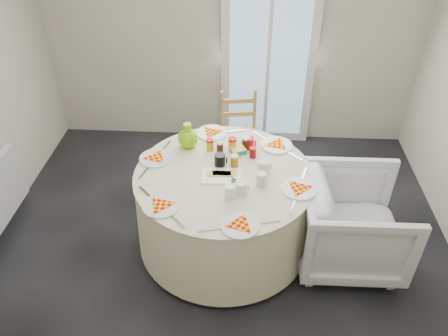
# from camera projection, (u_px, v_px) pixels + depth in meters

# --- Properties ---
(floor) EXTENTS (4.00, 4.00, 0.00)m
(floor) POSITION_uv_depth(u_px,v_px,m) (219.00, 262.00, 3.68)
(floor) COLOR black
(floor) RESTS_ON ground
(wall_back) EXTENTS (4.00, 0.02, 2.60)m
(wall_back) POSITION_uv_depth(u_px,v_px,m) (231.00, 27.00, 4.49)
(wall_back) COLOR #BCB5A3
(wall_back) RESTS_ON floor
(glass_door) EXTENTS (1.00, 0.08, 2.10)m
(glass_door) POSITION_uv_depth(u_px,v_px,m) (269.00, 53.00, 4.58)
(glass_door) COLOR silver
(glass_door) RESTS_ON floor
(table) EXTENTS (1.46, 1.46, 0.74)m
(table) POSITION_uv_depth(u_px,v_px,m) (224.00, 209.00, 3.65)
(table) COLOR beige
(table) RESTS_ON floor
(wooden_chair) EXTENTS (0.44, 0.42, 0.88)m
(wooden_chair) POSITION_uv_depth(u_px,v_px,m) (239.00, 134.00, 4.41)
(wooden_chair) COLOR #B48F46
(wooden_chair) RESTS_ON floor
(armchair) EXTENTS (0.78, 0.83, 0.85)m
(armchair) POSITION_uv_depth(u_px,v_px,m) (352.00, 222.00, 3.50)
(armchair) COLOR silver
(armchair) RESTS_ON floor
(place_settings) EXTENTS (1.77, 1.77, 0.03)m
(place_settings) POSITION_uv_depth(u_px,v_px,m) (224.00, 171.00, 3.41)
(place_settings) COLOR white
(place_settings) RESTS_ON table
(jar_cluster) EXTENTS (0.42, 0.21, 0.12)m
(jar_cluster) POSITION_uv_depth(u_px,v_px,m) (230.00, 146.00, 3.60)
(jar_cluster) COLOR maroon
(jar_cluster) RESTS_ON table
(butter_tub) EXTENTS (0.14, 0.13, 0.05)m
(butter_tub) POSITION_uv_depth(u_px,v_px,m) (238.00, 149.00, 3.63)
(butter_tub) COLOR #02A090
(butter_tub) RESTS_ON table
(green_pitcher) EXTENTS (0.22, 0.22, 0.22)m
(green_pitcher) POSITION_uv_depth(u_px,v_px,m) (188.00, 134.00, 3.65)
(green_pitcher) COLOR #7BC90C
(green_pitcher) RESTS_ON table
(cheese_platter) EXTENTS (0.32, 0.21, 0.04)m
(cheese_platter) POSITION_uv_depth(u_px,v_px,m) (222.00, 174.00, 3.38)
(cheese_platter) COLOR silver
(cheese_platter) RESTS_ON table
(mugs_glasses) EXTENTS (0.81, 0.81, 0.12)m
(mugs_glasses) POSITION_uv_depth(u_px,v_px,m) (242.00, 168.00, 3.38)
(mugs_glasses) COLOR gray
(mugs_glasses) RESTS_ON table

